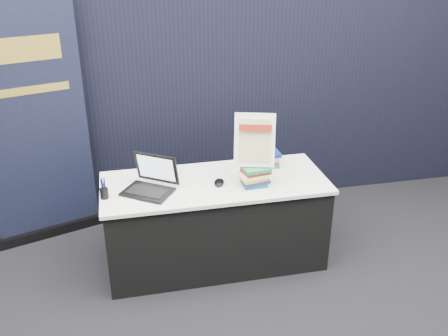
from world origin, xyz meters
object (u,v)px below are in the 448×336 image
stacking_chair (265,159)px  info_sign (255,141)px  book_stack_tall (255,176)px  laptop (147,183)px  pullup_banner (36,136)px  book_stack_short (265,159)px  display_table (215,221)px

stacking_chair → info_sign: bearing=-123.7°
book_stack_tall → info_sign: size_ratio=0.50×
laptop → pullup_banner: 1.17m
laptop → book_stack_tall: size_ratio=2.20×
book_stack_short → pullup_banner: 1.96m
display_table → laptop: laptop is taller
display_table → book_stack_short: bearing=23.8°
display_table → info_sign: size_ratio=4.25×
display_table → info_sign: 0.80m
book_stack_tall → book_stack_short: bearing=61.9°
display_table → stacking_chair: 1.12m
laptop → stacking_chair: laptop is taller
laptop → book_stack_short: bearing=48.3°
book_stack_short → pullup_banner: bearing=164.6°
display_table → info_sign: (0.29, -0.10, 0.74)m
info_sign → pullup_banner: bearing=169.8°
info_sign → pullup_banner: pullup_banner is taller
book_stack_short → info_sign: bearing=-120.3°
book_stack_tall → book_stack_short: 0.39m
book_stack_tall → book_stack_short: book_stack_tall is taller
laptop → stacking_chair: (1.23, 0.92, -0.32)m
book_stack_short → laptop: bearing=-166.1°
pullup_banner → stacking_chair: bearing=-14.0°
display_table → book_stack_short: 0.68m
book_stack_short → display_table: bearing=-156.2°
display_table → pullup_banner: 1.69m
laptop → book_stack_short: laptop is taller
book_stack_tall → display_table: bearing=155.7°
display_table → pullup_banner: pullup_banner is taller
display_table → book_stack_short: book_stack_short is taller
laptop → book_stack_tall: 0.84m
info_sign → pullup_banner: size_ratio=0.19×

